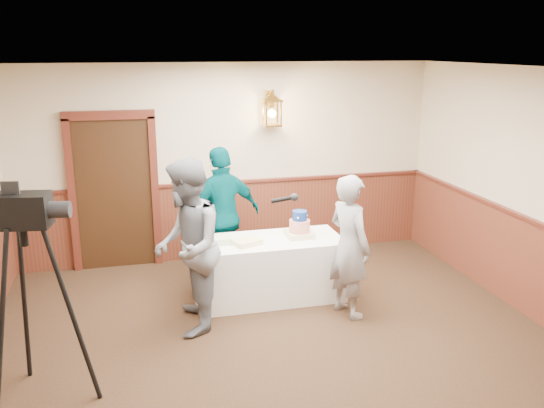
{
  "coord_description": "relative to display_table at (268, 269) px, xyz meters",
  "views": [
    {
      "loc": [
        -1.38,
        -4.5,
        3.01
      ],
      "look_at": [
        0.19,
        1.7,
        1.25
      ],
      "focal_mm": 38.0,
      "sensor_mm": 36.0,
      "label": 1
    }
  ],
  "objects": [
    {
      "name": "room_shell",
      "position": [
        -0.25,
        -1.45,
        1.15
      ],
      "size": [
        6.02,
        7.02,
        2.81
      ],
      "color": "beige",
      "rests_on": "ground"
    },
    {
      "name": "baker",
      "position": [
        0.78,
        -0.67,
        0.45
      ],
      "size": [
        0.58,
        0.7,
        1.66
      ],
      "primitive_type": "imported",
      "rotation": [
        0.0,
        0.0,
        1.91
      ],
      "color": "gray",
      "rests_on": "ground"
    },
    {
      "name": "sheet_cake_yellow",
      "position": [
        -0.28,
        -0.11,
        0.41
      ],
      "size": [
        0.38,
        0.34,
        0.06
      ],
      "primitive_type": "cube",
      "rotation": [
        0.0,
        0.0,
        0.41
      ],
      "color": "#FFF098",
      "rests_on": "display_table"
    },
    {
      "name": "assistant_p",
      "position": [
        -0.44,
        0.64,
        0.52
      ],
      "size": [
        1.14,
        0.74,
        1.8
      ],
      "primitive_type": "imported",
      "rotation": [
        0.0,
        0.0,
        3.45
      ],
      "color": "#00474D",
      "rests_on": "ground"
    },
    {
      "name": "sheet_cake_green",
      "position": [
        -0.62,
        0.03,
        0.41
      ],
      "size": [
        0.34,
        0.28,
        0.08
      ],
      "primitive_type": "cube",
      "rotation": [
        0.0,
        0.0,
        0.03
      ],
      "color": "#97CC90",
      "rests_on": "display_table"
    },
    {
      "name": "tv_camera_rig",
      "position": [
        -2.44,
        -1.62,
        0.47
      ],
      "size": [
        0.74,
        0.69,
        1.88
      ],
      "rotation": [
        0.0,
        0.0,
        -0.17
      ],
      "color": "black",
      "rests_on": "ground"
    },
    {
      "name": "tiered_cake",
      "position": [
        0.4,
        0.02,
        0.5
      ],
      "size": [
        0.32,
        0.32,
        0.33
      ],
      "rotation": [
        0.0,
        0.0,
        -0.0
      ],
      "color": "beige",
      "rests_on": "display_table"
    },
    {
      "name": "display_table",
      "position": [
        0.0,
        0.0,
        0.0
      ],
      "size": [
        1.8,
        0.8,
        0.75
      ],
      "primitive_type": "cube",
      "color": "white",
      "rests_on": "ground"
    },
    {
      "name": "ground",
      "position": [
        -0.19,
        -1.9,
        -0.38
      ],
      "size": [
        7.0,
        7.0,
        0.0
      ],
      "primitive_type": "plane",
      "color": "black",
      "rests_on": "ground"
    },
    {
      "name": "interviewer",
      "position": [
        -1.03,
        -0.6,
        0.58
      ],
      "size": [
        1.55,
        1.01,
        1.9
      ],
      "rotation": [
        0.0,
        0.0,
        -1.71
      ],
      "color": "slate",
      "rests_on": "ground"
    }
  ]
}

